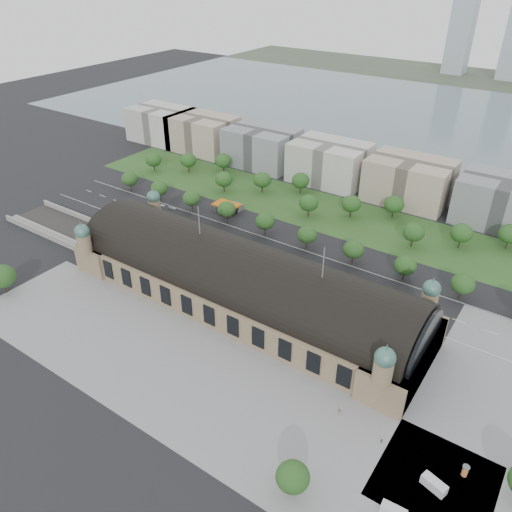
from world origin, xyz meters
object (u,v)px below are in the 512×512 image
Objects in this scene: petrol_station at (232,206)px; bus_east at (343,290)px; traffic_car_3 at (261,252)px; parked_car_5 at (231,257)px; pedestrian_0 at (339,412)px; traffic_car_1 at (172,208)px; bus_mid at (288,272)px; traffic_car_6 at (428,324)px; traffic_car_2 at (163,220)px; parked_car_1 at (144,230)px; van_south at (392,511)px; parked_car_6 at (238,264)px; advertising_column at (465,471)px; traffic_car_4 at (321,271)px; pedestrian_2 at (382,441)px; parked_car_2 at (198,245)px; parked_car_3 at (165,238)px; parked_car_4 at (216,257)px; bus_west at (237,255)px; van_east at (433,484)px; parked_car_0 at (171,240)px.

petrol_station reaches higher than bus_east.
traffic_car_3 is 1.04× the size of parked_car_5.
bus_east is 65.15m from pedestrian_0.
traffic_car_1 is 0.37× the size of bus_mid.
traffic_car_6 is (120.92, -36.57, -2.21)m from petrol_station.
parked_car_5 is (51.85, -9.19, -0.00)m from traffic_car_2.
traffic_car_2 is at bearing 156.46° from parked_car_1.
van_south is (98.96, -87.66, 0.53)m from traffic_car_3.
pedestrian_0 is at bearing -40.08° from petrol_station.
bus_mid is (23.02, 6.18, 0.95)m from parked_car_6.
traffic_car_1 is 1.26× the size of advertising_column.
pedestrian_2 is (57.74, -70.35, 0.16)m from traffic_car_4.
pedestrian_0 reaches higher than traffic_car_1.
parked_car_5 is (20.29, 0.00, -0.05)m from parked_car_2.
van_south reaches higher than parked_car_5.
van_south reaches higher than parked_car_3.
traffic_car_6 is 0.89× the size of parked_car_1.
bus_east reaches higher than traffic_car_4.
petrol_station is 146.98m from pedestrian_0.
traffic_car_3 is 22.18m from bus_mid.
traffic_car_3 is 1.04× the size of traffic_car_6.
bus_mid is at bearing 108.62° from pedestrian_0.
parked_car_4 is 0.93× the size of parked_car_5.
traffic_car_3 is (60.69, 2.85, 0.06)m from traffic_car_2.
parked_car_3 is 165.42m from advertising_column.
bus_west is at bearing -50.38° from petrol_station.
traffic_car_1 reaches higher than parked_car_5.
van_east is 17.40m from pedestrian_2.
parked_car_5 is at bearing 61.49° from parked_car_0.
parked_car_5 is 0.43× the size of bus_mid.
petrol_station reaches higher than traffic_car_2.
bus_mid is at bearing 80.65° from traffic_car_2.
bus_west is at bearing 74.89° from parked_car_2.
parked_car_1 is 14.43m from parked_car_3.
bus_west is at bearing 120.67° from pedestrian_0.
bus_east is at bearing 65.73° from parked_car_5.
parked_car_2 is 2.78× the size of pedestrian_0.
parked_car_5 is 1.44× the size of advertising_column.
traffic_car_1 is 1.14× the size of parked_car_3.
petrol_station is 33.32m from traffic_car_1.
parked_car_2 is at bearing 54.77° from pedestrian_2.
parked_car_5 is 2.88m from bus_west.
parked_car_1 is 0.48× the size of bus_mid.
petrol_station is at bearing 139.68° from parked_car_0.
van_south is at bearing 27.90° from parked_car_0.
traffic_car_3 is 31.52m from parked_car_2.
parked_car_3 is at bearing -100.24° from petrol_station.
traffic_car_2 is 0.98× the size of parked_car_2.
parked_car_1 is (-61.13, -16.04, 0.03)m from traffic_car_3.
pedestrian_0 is at bearing -179.45° from advertising_column.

